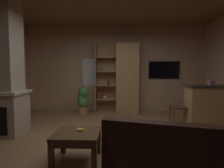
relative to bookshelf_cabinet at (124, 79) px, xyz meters
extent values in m
cube|color=olive|center=(-0.31, -2.46, -1.08)|extent=(5.71, 5.40, 0.02)
cube|color=tan|center=(-0.31, 0.27, 0.31)|extent=(5.83, 0.06, 2.76)
cube|color=white|center=(-0.96, 0.24, 0.20)|extent=(0.79, 0.01, 0.88)
cube|color=tan|center=(-2.62, -2.10, -0.64)|extent=(0.93, 0.65, 0.85)
cube|color=beige|center=(-2.62, -2.10, -0.19)|extent=(1.01, 0.73, 0.06)
cube|color=#A87F51|center=(0.09, -0.01, 0.01)|extent=(0.69, 0.38, 2.16)
cube|color=#A87F51|center=(-0.58, 0.17, 0.01)|extent=(0.64, 0.02, 2.16)
cube|color=#A87F51|center=(-0.89, -0.01, 0.01)|extent=(0.02, 0.38, 2.16)
sphere|color=black|center=(-0.09, -0.21, 0.12)|extent=(0.04, 0.04, 0.04)
cube|color=#A87F51|center=(-0.58, -0.01, -1.06)|extent=(0.64, 0.38, 0.02)
cube|color=#A87F51|center=(-0.58, -0.01, -0.64)|extent=(0.64, 0.38, 0.02)
cube|color=#A87F51|center=(-0.58, -0.01, -0.20)|extent=(0.64, 0.38, 0.02)
cube|color=#A87F51|center=(-0.58, -0.01, 0.23)|extent=(0.64, 0.38, 0.02)
cube|color=#A87F51|center=(-0.58, -0.01, 0.66)|extent=(0.64, 0.38, 0.02)
cube|color=#387247|center=(-0.72, -0.06, 0.33)|extent=(0.04, 0.23, 0.19)
cube|color=black|center=(-0.50, -0.06, -0.11)|extent=(0.04, 0.23, 0.16)
cube|color=#B22D2D|center=(-0.77, -0.06, -0.51)|extent=(0.05, 0.23, 0.23)
sphere|color=beige|center=(-0.61, -0.01, -0.59)|extent=(0.10, 0.10, 0.10)
cube|color=#A87F51|center=(2.09, -1.55, -0.59)|extent=(1.39, 0.52, 0.96)
cube|color=#2D2826|center=(2.09, -1.55, -0.09)|extent=(1.45, 0.58, 0.04)
cube|color=#995972|center=(1.87, -1.62, -0.01)|extent=(0.12, 0.12, 0.11)
cube|color=#382116|center=(0.42, -4.17, -0.44)|extent=(1.53, 0.55, 0.42)
cube|color=#382116|center=(-0.16, -3.64, -0.73)|extent=(0.37, 0.88, 0.67)
cube|color=#C67F33|center=(0.30, -3.74, -0.55)|extent=(0.39, 0.22, 0.32)
cube|color=brown|center=(0.26, -3.87, -0.50)|extent=(0.50, 0.30, 0.39)
cube|color=#AD3D2D|center=(0.23, -3.92, -0.53)|extent=(0.48, 0.17, 0.39)
cube|color=#4C331E|center=(-0.78, -3.20, -0.66)|extent=(0.65, 0.61, 0.05)
cube|color=#4C331E|center=(-0.78, -3.20, -0.73)|extent=(0.59, 0.55, 0.08)
cube|color=#4C331E|center=(-1.07, -3.46, -0.88)|extent=(0.07, 0.07, 0.38)
cube|color=#4C331E|center=(-0.50, -3.46, -0.88)|extent=(0.07, 0.07, 0.38)
cube|color=#4C331E|center=(-1.07, -2.94, -0.88)|extent=(0.07, 0.07, 0.38)
cube|color=#4C331E|center=(-0.50, -2.94, -0.88)|extent=(0.07, 0.07, 0.38)
cube|color=gold|center=(-0.75, -3.13, -0.62)|extent=(0.11, 0.10, 0.03)
cube|color=#4C331E|center=(1.27, -1.41, -0.61)|extent=(0.44, 0.44, 0.04)
cube|color=#4C331E|center=(1.46, -1.42, -0.37)|extent=(0.06, 0.40, 0.44)
cylinder|color=#4C331E|center=(1.10, -1.22, -0.84)|extent=(0.04, 0.04, 0.46)
cylinder|color=#4C331E|center=(1.08, -1.58, -0.84)|extent=(0.04, 0.04, 0.46)
cylinder|color=#4C331E|center=(1.46, -1.24, -0.84)|extent=(0.04, 0.04, 0.46)
cylinder|color=#4C331E|center=(1.44, -1.60, -0.84)|extent=(0.04, 0.04, 0.46)
cylinder|color=#B77051|center=(-1.26, -0.31, -0.94)|extent=(0.28, 0.28, 0.26)
sphere|color=#3D7F3D|center=(-1.25, -0.35, -0.69)|extent=(0.30, 0.30, 0.30)
sphere|color=#3D7F3D|center=(-1.28, -0.35, -0.55)|extent=(0.25, 0.25, 0.25)
sphere|color=#3D7F3D|center=(-1.23, -0.35, -0.38)|extent=(0.32, 0.32, 0.32)
cube|color=black|center=(1.26, 0.21, 0.28)|extent=(0.97, 0.05, 0.54)
cube|color=black|center=(1.26, 0.19, 0.28)|extent=(0.93, 0.01, 0.50)
camera|label=1|loc=(-0.18, -5.82, 0.25)|focal=29.87mm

